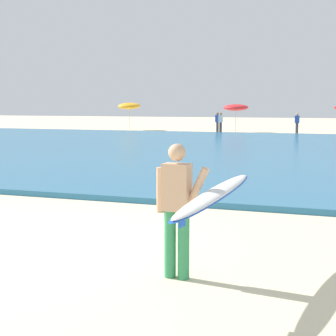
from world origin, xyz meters
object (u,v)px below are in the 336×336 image
Objects in this scene: beach_umbrella_1 at (236,107)px; surfer_with_board at (195,200)px; beachgoer_near_row_left at (297,123)px; beach_umbrella_0 at (129,106)px; beachgoer_near_row_right at (217,122)px; beachgoer_near_row_mid at (221,122)px.

surfer_with_board is at bearing -78.56° from beach_umbrella_1.
beach_umbrella_1 is at bearing 101.44° from surfer_with_board.
beach_umbrella_0 is at bearing 169.92° from beachgoer_near_row_left.
beachgoer_near_row_right is (-8.18, 33.57, -0.19)m from surfer_with_board.
beachgoer_near_row_left is 5.59m from beachgoer_near_row_mid.
surfer_with_board is at bearing -65.26° from beach_umbrella_0.
beach_umbrella_0 reaches higher than surfer_with_board.
surfer_with_board is 34.55m from beachgoer_near_row_right.
surfer_with_board is 1.24× the size of beach_umbrella_1.
beachgoer_near_row_left is at bearing -10.08° from beach_umbrella_0.
beachgoer_near_row_right is (-1.03, -1.73, -1.10)m from beach_umbrella_1.
beach_umbrella_0 is at bearing 176.01° from beach_umbrella_1.
beach_umbrella_1 is 2.65m from beachgoer_near_row_mid.
beach_umbrella_0 is at bearing 114.74° from surfer_with_board.
beach_umbrella_1 reaches higher than surfer_with_board.
beach_umbrella_1 is (-7.15, 35.30, 0.91)m from surfer_with_board.
surfer_with_board is 39.60m from beach_umbrella_0.
beach_umbrella_0 is 1.07× the size of beach_umbrella_1.
beach_umbrella_1 reaches higher than beachgoer_near_row_left.
beachgoer_near_row_mid is at bearing -105.32° from beach_umbrella_1.
beach_umbrella_0 is 14.63m from beachgoer_near_row_left.
beachgoer_near_row_mid is (-0.64, -2.33, -1.10)m from beach_umbrella_1.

